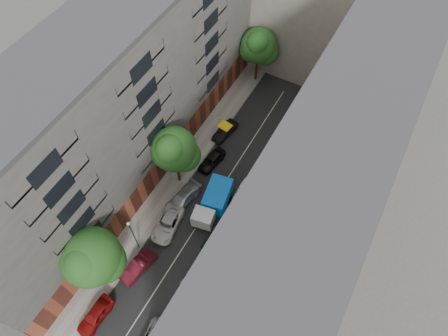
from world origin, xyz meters
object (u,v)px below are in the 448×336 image
Objects in this scene: tarp_truck at (214,203)px; car_left_4 at (212,160)px; car_left_0 at (95,315)px; lamp_post at (133,233)px; car_left_1 at (138,267)px; car_left_2 at (168,224)px; car_left_5 at (225,131)px; car_right_1 at (199,274)px; tree_near at (92,259)px; pedestrian at (280,157)px; tree_far at (259,47)px; tree_mid at (175,151)px; car_left_3 at (183,198)px; car_right_3 at (245,191)px; car_right_2 at (216,238)px.

tarp_truck is 6.49m from car_left_4.
car_left_0 is 0.70× the size of lamp_post.
car_left_1 is (0.80, 6.10, -0.02)m from car_left_0.
car_left_1 is 0.85× the size of car_left_2.
car_left_5 is at bearing 101.61° from car_left_1.
tree_near is (-8.55, -4.87, 4.72)m from car_right_1.
pedestrian is at bearing 74.35° from car_left_0.
lamp_post reaches higher than car_left_4.
tree_far is (-0.90, 37.39, 5.27)m from car_left_0.
car_left_1 is 12.87m from tree_mid.
car_left_3 is 13.14m from pedestrian.
tree_mid is at bearing -91.24° from tree_far.
pedestrian is at bearing 92.28° from car_right_1.
car_left_1 is at bearing -54.29° from lamp_post.
car_left_3 reaches higher than car_left_4.
car_right_3 is 0.66× the size of lamp_post.
car_left_0 is at bearing -84.23° from car_left_4.
tree_mid is (-8.13, 9.01, 5.55)m from car_right_1.
car_right_1 is 8.08m from lamp_post.
car_left_4 is at bearing 89.51° from car_left_0.
tarp_truck reaches higher than car_right_3.
car_left_3 is (-0.28, 9.20, 0.02)m from car_left_1.
car_left_2 is 14.82m from car_left_5.
tarp_truck is 3.88m from car_left_3.
car_left_4 is 0.45× the size of tree_mid.
car_left_2 is at bearing -82.11° from car_left_4.
pedestrian is (9.00, -11.36, -4.99)m from tree_far.
car_left_2 is 5.73m from car_right_2.
car_left_3 reaches higher than car_left_1.
tarp_truck is at bearing 22.73° from car_left_3.
tree_far is at bearing 102.69° from car_left_3.
tree_far is (-7.69, 28.90, 5.26)m from car_right_1.
car_left_3 is at bearing 139.19° from car_right_1.
car_left_4 is 0.80× the size of car_right_1.
car_right_1 is 0.83× the size of lamp_post.
car_left_3 is at bearing 78.92° from tree_near.
car_right_3 is (2.20, 3.61, -0.90)m from tarp_truck.
tree_near is at bearing -91.77° from tree_mid.
pedestrian is (7.58, 10.73, 0.28)m from car_left_3.
tree_near reaches higher than tarp_truck.
car_right_1 reaches higher than car_left_0.
car_left_0 is 1.05× the size of car_right_3.
car_right_3 is at bearing 16.60° from tree_mid.
lamp_post is (0.74, -9.45, -2.31)m from tree_mid.
car_right_3 is 6.47m from pedestrian.
car_left_0 is at bearing -106.73° from car_right_2.
car_left_5 is at bearing 81.55° from tree_mid.
lamp_post reaches higher than car_left_1.
car_left_0 reaches higher than car_left_2.
car_right_2 is at bearing -30.73° from tree_mid.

